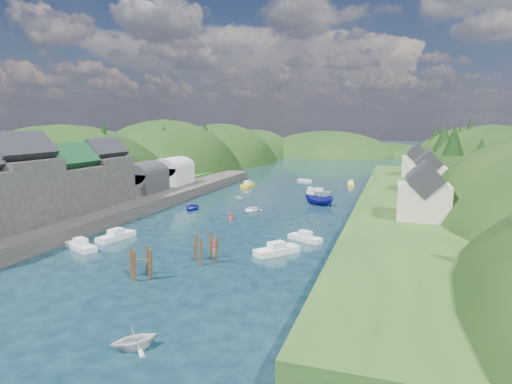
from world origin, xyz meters
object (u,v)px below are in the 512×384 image
(channel_buoy_near, at_px, (215,244))
(channel_buoy_far, at_px, (231,217))
(piling_cluster_near, at_px, (141,265))
(piling_cluster_far, at_px, (206,250))

(channel_buoy_near, xyz_separation_m, channel_buoy_far, (-4.04, 15.78, 0.00))
(piling_cluster_near, distance_m, piling_cluster_far, 8.10)
(piling_cluster_near, bearing_deg, channel_buoy_near, 76.05)
(channel_buoy_far, bearing_deg, channel_buoy_near, -75.64)
(piling_cluster_near, xyz_separation_m, piling_cluster_far, (4.17, 6.94, 0.01))
(channel_buoy_near, bearing_deg, piling_cluster_near, -103.95)
(channel_buoy_near, relative_size, channel_buoy_far, 1.00)
(piling_cluster_far, bearing_deg, channel_buoy_near, 102.57)
(piling_cluster_near, bearing_deg, channel_buoy_far, 92.10)
(channel_buoy_near, height_order, channel_buoy_far, same)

